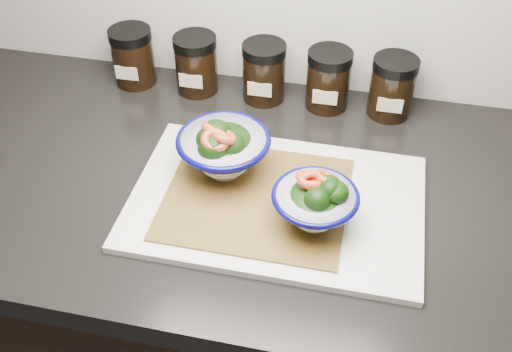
% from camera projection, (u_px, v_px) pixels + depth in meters
% --- Properties ---
extents(cabinet, '(3.43, 0.58, 0.86)m').
position_uv_depth(cabinet, '(259.00, 343.00, 1.29)').
color(cabinet, black).
rests_on(cabinet, ground).
extents(countertop, '(3.50, 0.60, 0.04)m').
position_uv_depth(countertop, '(260.00, 192.00, 0.99)').
color(countertop, black).
rests_on(countertop, cabinet).
extents(cutting_board, '(0.45, 0.30, 0.01)m').
position_uv_depth(cutting_board, '(276.00, 202.00, 0.93)').
color(cutting_board, silver).
rests_on(cutting_board, countertop).
extents(bamboo_mat, '(0.28, 0.24, 0.00)m').
position_uv_depth(bamboo_mat, '(256.00, 198.00, 0.93)').
color(bamboo_mat, olive).
rests_on(bamboo_mat, cutting_board).
extents(bowl_left, '(0.15, 0.15, 0.11)m').
position_uv_depth(bowl_left, '(222.00, 149.00, 0.94)').
color(bowl_left, white).
rests_on(bowl_left, bamboo_mat).
extents(bowl_right, '(0.13, 0.13, 0.09)m').
position_uv_depth(bowl_right, '(317.00, 202.00, 0.86)').
color(bowl_right, white).
rests_on(bowl_right, bamboo_mat).
extents(spice_jar_a, '(0.08, 0.08, 0.11)m').
position_uv_depth(spice_jar_a, '(133.00, 56.00, 1.16)').
color(spice_jar_a, black).
rests_on(spice_jar_a, countertop).
extents(spice_jar_b, '(0.08, 0.08, 0.11)m').
position_uv_depth(spice_jar_b, '(196.00, 64.00, 1.14)').
color(spice_jar_b, black).
rests_on(spice_jar_b, countertop).
extents(spice_jar_c, '(0.08, 0.08, 0.11)m').
position_uv_depth(spice_jar_c, '(264.00, 72.00, 1.12)').
color(spice_jar_c, black).
rests_on(spice_jar_c, countertop).
extents(spice_jar_d, '(0.08, 0.08, 0.11)m').
position_uv_depth(spice_jar_d, '(328.00, 79.00, 1.10)').
color(spice_jar_d, black).
rests_on(spice_jar_d, countertop).
extents(spice_jar_e, '(0.08, 0.08, 0.11)m').
position_uv_depth(spice_jar_e, '(392.00, 87.00, 1.08)').
color(spice_jar_e, black).
rests_on(spice_jar_e, countertop).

